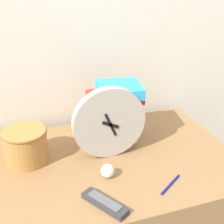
# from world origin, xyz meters

# --- Properties ---
(wall_back) EXTENTS (6.00, 0.04, 2.40)m
(wall_back) POSITION_xyz_m (0.00, 0.77, 1.20)
(wall_back) COLOR silver
(wall_back) RESTS_ON ground_plane
(desk_clock) EXTENTS (0.30, 0.04, 0.30)m
(desk_clock) POSITION_xyz_m (0.01, 0.38, 0.93)
(desk_clock) COLOR #B7B2A8
(desk_clock) RESTS_ON desk
(book_stack) EXTENTS (0.26, 0.21, 0.26)m
(book_stack) POSITION_xyz_m (0.07, 0.50, 0.91)
(book_stack) COLOR white
(book_stack) RESTS_ON desk
(basket) EXTENTS (0.18, 0.18, 0.14)m
(basket) POSITION_xyz_m (-0.31, 0.44, 0.85)
(basket) COLOR #B27A3D
(basket) RESTS_ON desk
(tv_remote) EXTENTS (0.13, 0.17, 0.02)m
(tv_remote) POSITION_xyz_m (-0.09, 0.10, 0.79)
(tv_remote) COLOR #333338
(tv_remote) RESTS_ON desk
(crumpled_paper_ball) EXTENTS (0.05, 0.05, 0.05)m
(crumpled_paper_ball) POSITION_xyz_m (-0.04, 0.24, 0.80)
(crumpled_paper_ball) COLOR white
(crumpled_paper_ball) RESTS_ON desk
(pen) EXTENTS (0.11, 0.08, 0.01)m
(pen) POSITION_xyz_m (0.16, 0.12, 0.78)
(pen) COLOR navy
(pen) RESTS_ON desk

